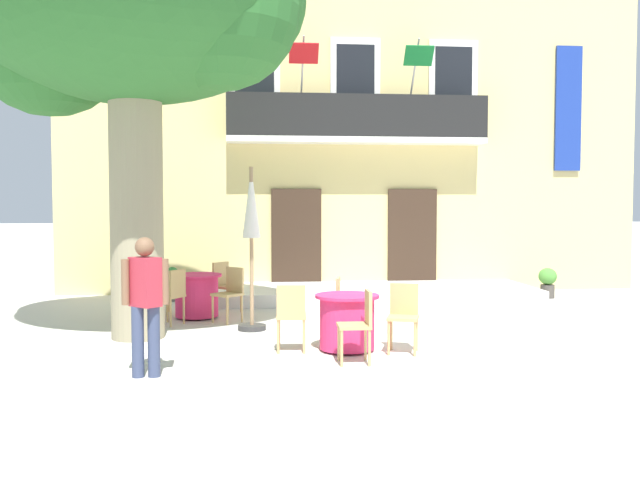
{
  "coord_description": "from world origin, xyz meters",
  "views": [
    {
      "loc": [
        -2.42,
        -10.35,
        1.99
      ],
      "look_at": [
        -1.15,
        2.55,
        1.3
      ],
      "focal_mm": 39.19,
      "sensor_mm": 36.0,
      "label": 1
    }
  ],
  "objects_px": {
    "cafe_chair_middle_0": "(360,321)",
    "cafe_chair_middle_1": "(403,313)",
    "pedestrian_mid_plaza": "(145,298)",
    "cafe_table_near_tree": "(197,295)",
    "plane_tree": "(129,11)",
    "cafe_chair_middle_2": "(345,304)",
    "ground_planter_right": "(548,281)",
    "cafe_chair_near_tree_0": "(230,290)",
    "cafe_chair_near_tree_1": "(225,283)",
    "cafe_chair_near_tree_3": "(172,293)",
    "cafe_chair_near_tree_2": "(164,285)",
    "cafe_table_middle": "(347,322)",
    "cafe_umbrella": "(251,224)",
    "cafe_chair_middle_3": "(291,313)",
    "ground_planter_left": "(173,282)"
  },
  "relations": [
    {
      "from": "cafe_chair_middle_0",
      "to": "cafe_chair_middle_1",
      "type": "distance_m",
      "value": 0.91
    },
    {
      "from": "cafe_chair_middle_0",
      "to": "pedestrian_mid_plaza",
      "type": "xyz_separation_m",
      "value": [
        -2.54,
        -0.43,
        0.37
      ]
    },
    {
      "from": "cafe_table_near_tree",
      "to": "cafe_chair_middle_1",
      "type": "distance_m",
      "value": 4.26
    },
    {
      "from": "plane_tree",
      "to": "cafe_table_near_tree",
      "type": "bearing_deg",
      "value": 64.41
    },
    {
      "from": "cafe_chair_middle_2",
      "to": "pedestrian_mid_plaza",
      "type": "distance_m",
      "value": 3.22
    },
    {
      "from": "ground_planter_right",
      "to": "plane_tree",
      "type": "bearing_deg",
      "value": -156.04
    },
    {
      "from": "cafe_chair_middle_2",
      "to": "ground_planter_right",
      "type": "xyz_separation_m",
      "value": [
        4.82,
        4.01,
        -0.18
      ]
    },
    {
      "from": "cafe_chair_middle_1",
      "to": "pedestrian_mid_plaza",
      "type": "height_order",
      "value": "pedestrian_mid_plaza"
    },
    {
      "from": "cafe_chair_near_tree_0",
      "to": "cafe_chair_middle_2",
      "type": "height_order",
      "value": "same"
    },
    {
      "from": "cafe_chair_near_tree_1",
      "to": "cafe_chair_middle_1",
      "type": "distance_m",
      "value": 4.43
    },
    {
      "from": "cafe_table_near_tree",
      "to": "cafe_chair_near_tree_3",
      "type": "bearing_deg",
      "value": -116.61
    },
    {
      "from": "cafe_table_near_tree",
      "to": "cafe_chair_middle_0",
      "type": "distance_m",
      "value": 4.32
    },
    {
      "from": "plane_tree",
      "to": "cafe_chair_middle_2",
      "type": "xyz_separation_m",
      "value": [
        3.1,
        -0.49,
        -4.24
      ]
    },
    {
      "from": "cafe_chair_near_tree_1",
      "to": "cafe_chair_near_tree_2",
      "type": "xyz_separation_m",
      "value": [
        -1.06,
        -0.15,
        0.0
      ]
    },
    {
      "from": "cafe_chair_near_tree_3",
      "to": "cafe_table_middle",
      "type": "bearing_deg",
      "value": -41.19
    },
    {
      "from": "cafe_chair_middle_0",
      "to": "cafe_chair_middle_2",
      "type": "bearing_deg",
      "value": 89.38
    },
    {
      "from": "cafe_chair_middle_0",
      "to": "cafe_table_near_tree",
      "type": "bearing_deg",
      "value": 121.89
    },
    {
      "from": "cafe_chair_near_tree_1",
      "to": "cafe_umbrella",
      "type": "xyz_separation_m",
      "value": [
        0.49,
        -1.84,
        1.14
      ]
    },
    {
      "from": "cafe_chair_near_tree_2",
      "to": "cafe_chair_middle_2",
      "type": "height_order",
      "value": "same"
    },
    {
      "from": "cafe_chair_middle_3",
      "to": "cafe_chair_middle_2",
      "type": "bearing_deg",
      "value": 43.07
    },
    {
      "from": "cafe_table_near_tree",
      "to": "cafe_chair_near_tree_0",
      "type": "xyz_separation_m",
      "value": [
        0.59,
        -0.46,
        0.14
      ]
    },
    {
      "from": "cafe_table_near_tree",
      "to": "cafe_chair_middle_0",
      "type": "relative_size",
      "value": 0.95
    },
    {
      "from": "cafe_table_middle",
      "to": "cafe_chair_middle_1",
      "type": "bearing_deg",
      "value": -11.45
    },
    {
      "from": "pedestrian_mid_plaza",
      "to": "cafe_chair_near_tree_1",
      "type": "bearing_deg",
      "value": 81.28
    },
    {
      "from": "cafe_chair_near_tree_3",
      "to": "ground_planter_left",
      "type": "relative_size",
      "value": 1.31
    },
    {
      "from": "cafe_chair_near_tree_2",
      "to": "cafe_chair_middle_3",
      "type": "height_order",
      "value": "same"
    },
    {
      "from": "cafe_table_near_tree",
      "to": "cafe_chair_near_tree_2",
      "type": "xyz_separation_m",
      "value": [
        -0.61,
        0.45,
        0.14
      ]
    },
    {
      "from": "cafe_chair_near_tree_1",
      "to": "pedestrian_mid_plaza",
      "type": "distance_m",
      "value": 4.76
    },
    {
      "from": "cafe_chair_near_tree_1",
      "to": "cafe_chair_middle_2",
      "type": "xyz_separation_m",
      "value": [
        1.84,
        -2.76,
        0.0
      ]
    },
    {
      "from": "cafe_chair_middle_3",
      "to": "ground_planter_left",
      "type": "height_order",
      "value": "cafe_chair_middle_3"
    },
    {
      "from": "cafe_chair_near_tree_3",
      "to": "cafe_chair_middle_0",
      "type": "relative_size",
      "value": 1.0
    },
    {
      "from": "cafe_chair_middle_1",
      "to": "cafe_chair_middle_3",
      "type": "relative_size",
      "value": 1.0
    },
    {
      "from": "plane_tree",
      "to": "cafe_chair_middle_2",
      "type": "bearing_deg",
      "value": -9.08
    },
    {
      "from": "cafe_table_near_tree",
      "to": "cafe_chair_near_tree_0",
      "type": "distance_m",
      "value": 0.77
    },
    {
      "from": "cafe_chair_near_tree_0",
      "to": "pedestrian_mid_plaza",
      "type": "bearing_deg",
      "value": -103.25
    },
    {
      "from": "cafe_table_near_tree",
      "to": "cafe_chair_near_tree_3",
      "type": "distance_m",
      "value": 0.77
    },
    {
      "from": "cafe_chair_middle_1",
      "to": "ground_planter_right",
      "type": "bearing_deg",
      "value": 49.76
    },
    {
      "from": "ground_planter_right",
      "to": "cafe_chair_middle_3",
      "type": "bearing_deg",
      "value": -139.72
    },
    {
      "from": "cafe_umbrella",
      "to": "cafe_table_near_tree",
      "type": "bearing_deg",
      "value": 127.32
    },
    {
      "from": "cafe_chair_middle_0",
      "to": "cafe_umbrella",
      "type": "height_order",
      "value": "cafe_umbrella"
    },
    {
      "from": "cafe_chair_near_tree_1",
      "to": "cafe_table_middle",
      "type": "xyz_separation_m",
      "value": [
        1.76,
        -3.51,
        -0.14
      ]
    },
    {
      "from": "cafe_chair_near_tree_0",
      "to": "cafe_umbrella",
      "type": "relative_size",
      "value": 0.36
    },
    {
      "from": "ground_planter_right",
      "to": "pedestrian_mid_plaza",
      "type": "relative_size",
      "value": 0.39
    },
    {
      "from": "cafe_chair_middle_1",
      "to": "cafe_chair_near_tree_1",
      "type": "bearing_deg",
      "value": 124.34
    },
    {
      "from": "cafe_chair_near_tree_0",
      "to": "cafe_chair_middle_3",
      "type": "bearing_deg",
      "value": -70.56
    },
    {
      "from": "cafe_chair_near_tree_2",
      "to": "cafe_chair_near_tree_3",
      "type": "xyz_separation_m",
      "value": [
        0.27,
        -1.12,
        0.0
      ]
    },
    {
      "from": "cafe_chair_near_tree_3",
      "to": "ground_planter_right",
      "type": "distance_m",
      "value": 7.87
    },
    {
      "from": "cafe_table_near_tree",
      "to": "cafe_chair_middle_1",
      "type": "xyz_separation_m",
      "value": [
        2.96,
        -3.06,
        0.14
      ]
    },
    {
      "from": "cafe_chair_near_tree_0",
      "to": "cafe_umbrella",
      "type": "xyz_separation_m",
      "value": [
        0.35,
        -0.78,
        1.14
      ]
    },
    {
      "from": "cafe_umbrella",
      "to": "pedestrian_mid_plaza",
      "type": "bearing_deg",
      "value": -112.98
    }
  ]
}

